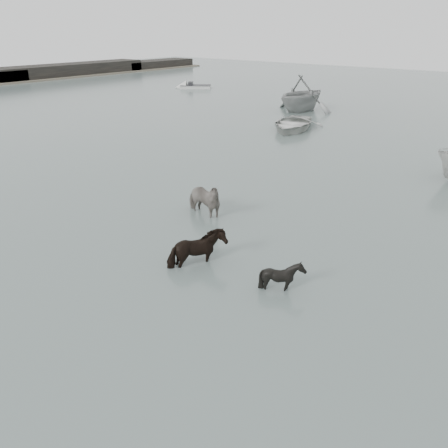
{
  "coord_description": "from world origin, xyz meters",
  "views": [
    {
      "loc": [
        9.06,
        -8.92,
        6.63
      ],
      "look_at": [
        1.25,
        0.67,
        1.0
      ],
      "focal_mm": 35.0,
      "sensor_mm": 36.0,
      "label": 1
    }
  ],
  "objects_px": {
    "pony_pinto": "(203,195)",
    "rowboat_lead": "(293,122)",
    "pony_black": "(282,272)",
    "pony_dark": "(198,243)"
  },
  "relations": [
    {
      "from": "pony_pinto",
      "to": "rowboat_lead",
      "type": "height_order",
      "value": "pony_pinto"
    },
    {
      "from": "pony_pinto",
      "to": "pony_black",
      "type": "bearing_deg",
      "value": -110.17
    },
    {
      "from": "pony_black",
      "to": "rowboat_lead",
      "type": "xyz_separation_m",
      "value": [
        -10.36,
        17.8,
        -0.03
      ]
    },
    {
      "from": "pony_dark",
      "to": "rowboat_lead",
      "type": "relative_size",
      "value": 0.3
    },
    {
      "from": "pony_pinto",
      "to": "pony_black",
      "type": "xyz_separation_m",
      "value": [
        5.12,
        -2.51,
        -0.28
      ]
    },
    {
      "from": "pony_pinto",
      "to": "pony_dark",
      "type": "distance_m",
      "value": 3.84
    },
    {
      "from": "pony_dark",
      "to": "pony_black",
      "type": "relative_size",
      "value": 1.36
    },
    {
      "from": "pony_dark",
      "to": "rowboat_lead",
      "type": "distance_m",
      "value": 19.81
    },
    {
      "from": "pony_black",
      "to": "pony_pinto",
      "type": "bearing_deg",
      "value": 74.19
    },
    {
      "from": "pony_pinto",
      "to": "rowboat_lead",
      "type": "distance_m",
      "value": 16.16
    }
  ]
}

